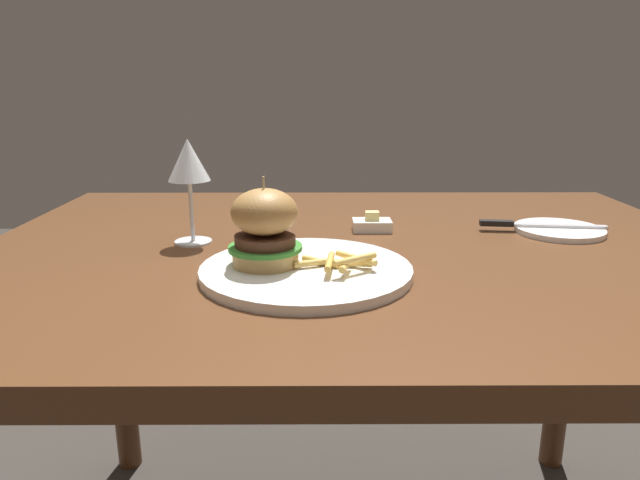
{
  "coord_description": "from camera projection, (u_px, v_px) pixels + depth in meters",
  "views": [
    {
      "loc": [
        -0.06,
        -0.93,
        1.01
      ],
      "look_at": [
        -0.06,
        -0.13,
        0.78
      ],
      "focal_mm": 32.0,
      "sensor_mm": 36.0,
      "label": 1
    }
  ],
  "objects": [
    {
      "name": "dining_table",
      "position": [
        354.0,
        291.0,
        0.99
      ],
      "size": [
        1.27,
        0.94,
        0.74
      ],
      "color": "#56331C",
      "rests_on": "ground"
    },
    {
      "name": "main_plate",
      "position": [
        306.0,
        271.0,
        0.81
      ],
      "size": [
        0.3,
        0.3,
        0.01
      ],
      "primitive_type": "cylinder",
      "color": "white",
      "rests_on": "dining_table"
    },
    {
      "name": "burger_sandwich",
      "position": [
        265.0,
        227.0,
        0.8
      ],
      "size": [
        0.11,
        0.11,
        0.13
      ],
      "color": "tan",
      "rests_on": "main_plate"
    },
    {
      "name": "table_knife",
      "position": [
        531.0,
        225.0,
        1.05
      ],
      "size": [
        0.23,
        0.04,
        0.01
      ],
      "color": "silver",
      "rests_on": "bread_plate"
    },
    {
      "name": "wine_glass",
      "position": [
        189.0,
        164.0,
        0.94
      ],
      "size": [
        0.07,
        0.07,
        0.18
      ],
      "color": "silver",
      "rests_on": "dining_table"
    },
    {
      "name": "butter_dish",
      "position": [
        372.0,
        224.0,
        1.06
      ],
      "size": [
        0.07,
        0.05,
        0.04
      ],
      "color": "white",
      "rests_on": "dining_table"
    },
    {
      "name": "fries_pile",
      "position": [
        339.0,
        261.0,
        0.79
      ],
      "size": [
        0.12,
        0.09,
        0.03
      ],
      "color": "#E0B251",
      "rests_on": "main_plate"
    },
    {
      "name": "bread_plate",
      "position": [
        559.0,
        230.0,
        1.04
      ],
      "size": [
        0.16,
        0.16,
        0.01
      ],
      "primitive_type": "cylinder",
      "color": "white",
      "rests_on": "dining_table"
    }
  ]
}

